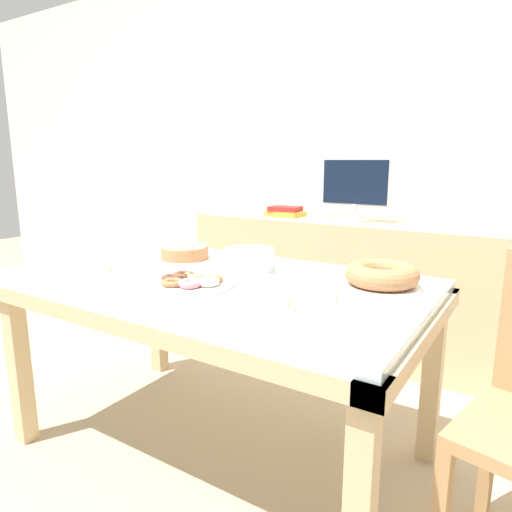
{
  "coord_description": "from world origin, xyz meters",
  "views": [
    {
      "loc": [
        1.06,
        -1.38,
        1.2
      ],
      "look_at": [
        0.06,
        0.18,
        0.81
      ],
      "focal_mm": 32.0,
      "sensor_mm": 36.0,
      "label": 1
    }
  ],
  "objects": [
    {
      "name": "ground_plane",
      "position": [
        0.0,
        0.0,
        0.0
      ],
      "size": [
        12.0,
        12.0,
        0.0
      ],
      "primitive_type": "plane",
      "color": "tan"
    },
    {
      "name": "wall_back",
      "position": [
        0.0,
        1.57,
        1.3
      ],
      "size": [
        8.0,
        0.1,
        2.6
      ],
      "primitive_type": "cube",
      "color": "silver",
      "rests_on": "ground"
    },
    {
      "name": "dining_table",
      "position": [
        0.0,
        0.0,
        0.66
      ],
      "size": [
        1.63,
        0.95,
        0.75
      ],
      "color": "silver",
      "rests_on": "ground"
    },
    {
      "name": "sideboard",
      "position": [
        0.0,
        1.27,
        0.42
      ],
      "size": [
        1.97,
        0.44,
        0.84
      ],
      "color": "#D1B284",
      "rests_on": "ground"
    },
    {
      "name": "computer_monitor",
      "position": [
        0.08,
        1.27,
        1.03
      ],
      "size": [
        0.42,
        0.2,
        0.38
      ],
      "color": "silver",
      "rests_on": "sideboard"
    },
    {
      "name": "book_stack",
      "position": [
        -0.4,
        1.27,
        0.87
      ],
      "size": [
        0.25,
        0.17,
        0.06
      ],
      "color": "#B29933",
      "rests_on": "sideboard"
    },
    {
      "name": "cake_chocolate_round",
      "position": [
        -0.3,
        0.16,
        0.78
      ],
      "size": [
        0.29,
        0.29,
        0.07
      ],
      "color": "silver",
      "rests_on": "dining_table"
    },
    {
      "name": "cake_golden_bundt",
      "position": [
        0.59,
        0.2,
        0.79
      ],
      "size": [
        0.28,
        0.28,
        0.09
      ],
      "color": "silver",
      "rests_on": "dining_table"
    },
    {
      "name": "pastry_platter",
      "position": [
        -0.01,
        -0.16,
        0.76
      ],
      "size": [
        0.33,
        0.33,
        0.04
      ],
      "color": "silver",
      "rests_on": "dining_table"
    },
    {
      "name": "plate_stack",
      "position": [
        0.04,
        0.17,
        0.79
      ],
      "size": [
        0.21,
        0.21,
        0.09
      ],
      "color": "silver",
      "rests_on": "dining_table"
    },
    {
      "name": "tealight_near_cakes",
      "position": [
        -0.37,
        -0.21,
        0.76
      ],
      "size": [
        0.04,
        0.04,
        0.04
      ],
      "color": "silver",
      "rests_on": "dining_table"
    },
    {
      "name": "tealight_centre",
      "position": [
        -0.69,
        -0.07,
        0.76
      ],
      "size": [
        0.04,
        0.04,
        0.04
      ],
      "color": "silver",
      "rests_on": "dining_table"
    },
    {
      "name": "tealight_right_edge",
      "position": [
        0.53,
        -0.07,
        0.76
      ],
      "size": [
        0.04,
        0.04,
        0.04
      ],
      "color": "silver",
      "rests_on": "dining_table"
    },
    {
      "name": "tealight_near_front",
      "position": [
        -0.62,
        0.3,
        0.76
      ],
      "size": [
        0.04,
        0.04,
        0.04
      ],
      "color": "silver",
      "rests_on": "dining_table"
    },
    {
      "name": "tealight_left_edge",
      "position": [
        0.43,
        -0.21,
        0.76
      ],
      "size": [
        0.04,
        0.04,
        0.04
      ],
      "color": "silver",
      "rests_on": "dining_table"
    }
  ]
}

